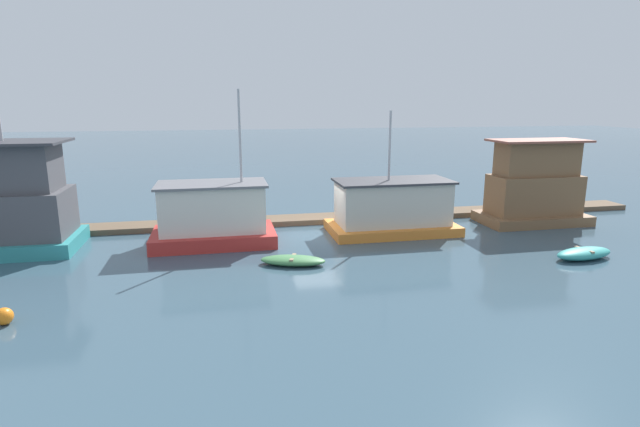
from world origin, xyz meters
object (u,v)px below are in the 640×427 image
houseboat_orange (392,208)px  houseboat_brown (534,188)px  dinghy_green (293,260)px  buoy_orange (4,316)px  houseboat_red (213,216)px  dinghy_teal (584,253)px  houseboat_teal (0,204)px

houseboat_orange → houseboat_brown: houseboat_orange is taller
dinghy_green → buoy_orange: buoy_orange is taller
houseboat_brown → houseboat_red: bearing=-177.9°
houseboat_red → dinghy_green: (3.39, -4.16, -1.20)m
houseboat_red → houseboat_brown: 18.31m
houseboat_brown → dinghy_teal: size_ratio=1.96×
houseboat_brown → buoy_orange: size_ratio=10.73×
houseboat_red → dinghy_teal: size_ratio=2.46×
houseboat_teal → dinghy_teal: (26.22, -6.50, -2.06)m
houseboat_orange → dinghy_teal: houseboat_orange is taller
buoy_orange → houseboat_orange: bearing=27.8°
houseboat_teal → houseboat_orange: 19.26m
houseboat_red → buoy_orange: houseboat_red is taller
dinghy_teal → dinghy_green: bearing=172.1°
houseboat_red → dinghy_green: bearing=-50.8°
houseboat_red → buoy_orange: size_ratio=13.44×
dinghy_green → buoy_orange: (-9.98, -4.06, 0.08)m
houseboat_teal → dinghy_teal: bearing=-13.9°
houseboat_orange → dinghy_teal: 9.41m
houseboat_teal → houseboat_red: bearing=-3.1°
houseboat_teal → houseboat_brown: size_ratio=1.22×
houseboat_teal → buoy_orange: 9.53m
dinghy_green → buoy_orange: 10.77m
houseboat_red → houseboat_brown: houseboat_red is taller
dinghy_teal → houseboat_orange: bearing=138.3°
houseboat_teal → buoy_orange: (3.16, -8.76, -2.04)m
buoy_orange → houseboat_red: bearing=51.3°
houseboat_orange → buoy_orange: houseboat_orange is taller
houseboat_red → houseboat_brown: bearing=2.1°
houseboat_brown → buoy_orange: 26.47m
dinghy_teal → buoy_orange: bearing=-174.4°
buoy_orange → dinghy_teal: bearing=5.6°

